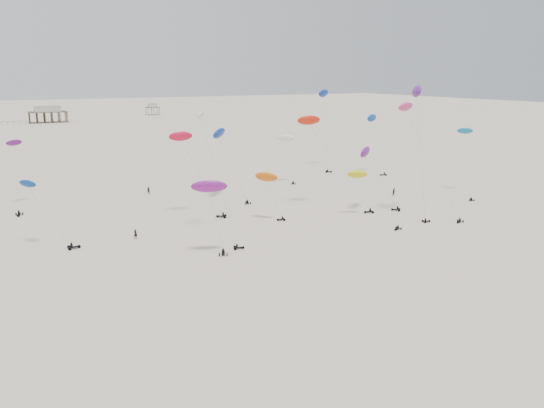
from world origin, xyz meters
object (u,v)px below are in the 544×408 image
pavilion_small (153,110)px  pavilion_main (48,115)px  rig_8 (365,184)px  spectator_0 (136,239)px

pavilion_small → pavilion_main: bearing=-156.8°
pavilion_small → rig_8: size_ratio=0.59×
rig_8 → spectator_0: rig_8 is taller
pavilion_main → rig_8: size_ratio=1.38×
pavilion_main → pavilion_small: size_ratio=2.33×
rig_8 → spectator_0: 44.77m
pavilion_main → rig_8: (34.40, -254.83, 2.42)m
rig_8 → spectator_0: size_ratio=7.57×
rig_8 → pavilion_small: bearing=-29.5°
pavilion_main → rig_8: rig_8 is taller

